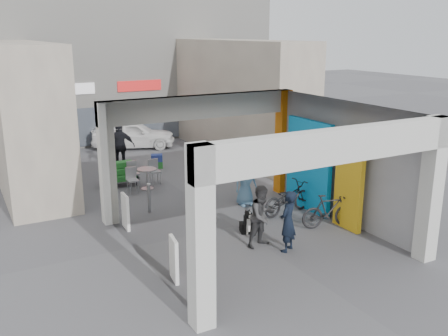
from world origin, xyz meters
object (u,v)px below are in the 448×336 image
produce_stand (120,177)px  man_elderly (246,182)px  cafe_set (141,179)px  white_van (133,134)px  man_back_turned (262,216)px  bicycle_rear (329,211)px  man_with_dog (288,221)px  border_collie (247,223)px  bicycle_front (288,198)px  man_crates (120,146)px

produce_stand → man_elderly: size_ratio=0.82×
cafe_set → white_van: white_van is taller
cafe_set → man_elderly: size_ratio=0.94×
man_back_turned → bicycle_rear: size_ratio=1.00×
man_elderly → produce_stand: bearing=128.9°
produce_stand → man_with_dog: bearing=-95.4°
border_collie → bicycle_rear: size_ratio=0.44×
produce_stand → man_back_turned: man_back_turned is taller
man_back_turned → bicycle_front: (1.96, 1.62, -0.32)m
produce_stand → border_collie: (1.71, -5.94, -0.05)m
produce_stand → man_crates: man_crates is taller
produce_stand → white_van: bearing=45.9°
border_collie → man_back_turned: size_ratio=0.44×
man_elderly → border_collie: bearing=-117.5°
produce_stand → bicycle_front: bicycle_front is taller
cafe_set → man_elderly: man_elderly is taller
border_collie → man_crates: bearing=116.9°
man_with_dog → cafe_set: bearing=-108.8°
border_collie → man_with_dog: size_ratio=0.45×
bicycle_rear → bicycle_front: bearing=29.1°
man_with_dog → white_van: 12.93m
border_collie → man_crates: man_crates is taller
border_collie → white_van: 11.50m
man_with_dog → bicycle_rear: bearing=169.9°
man_crates → bicycle_rear: bearing=128.9°
man_with_dog → man_back_turned: man_back_turned is taller
man_crates → bicycle_front: (2.91, -7.21, -0.48)m
produce_stand → man_back_turned: size_ratio=0.78×
bicycle_front → bicycle_rear: size_ratio=1.15×
border_collie → man_elderly: bearing=79.2°
border_collie → white_van: white_van is taller
man_back_turned → white_van: size_ratio=0.42×
man_crates → bicycle_rear: size_ratio=1.19×
man_back_turned → white_van: bearing=76.2°
produce_stand → man_elderly: (2.88, -3.94, 0.44)m
bicycle_front → man_elderly: bearing=19.8°
bicycle_rear → produce_stand: bearing=45.1°
bicycle_front → white_van: white_van is taller
border_collie → white_van: bearing=106.0°
man_elderly → white_van: bearing=95.7°
border_collie → produce_stand: bearing=125.5°
man_back_turned → produce_stand: bearing=93.1°
man_elderly → man_crates: 6.33m
man_elderly → white_van: man_elderly is taller
produce_stand → bicycle_rear: 7.76m
man_with_dog → man_crates: (-1.35, 9.39, 0.18)m
produce_stand → man_crates: size_ratio=0.65×
man_with_dog → bicycle_rear: man_with_dog is taller
man_elderly → bicycle_front: (0.71, -1.28, -0.28)m
man_with_dog → man_elderly: size_ratio=1.02×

